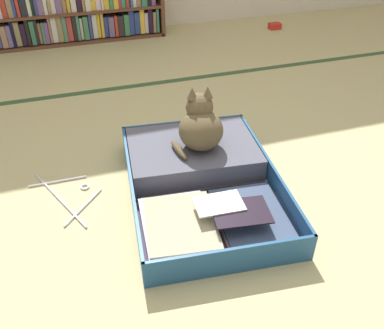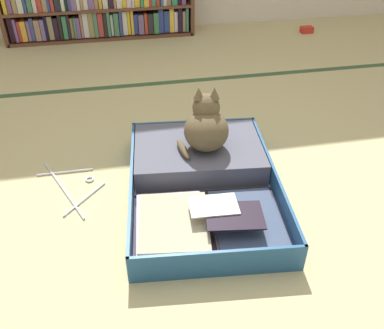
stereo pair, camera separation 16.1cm
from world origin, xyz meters
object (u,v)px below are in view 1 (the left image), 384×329
clothes_hanger (68,195)px  small_red_pouch (275,26)px  black_cat (200,126)px  open_suitcase (197,174)px

clothes_hanger → small_red_pouch: size_ratio=4.29×
black_cat → open_suitcase: bearing=-113.2°
open_suitcase → black_cat: bearing=66.8°
clothes_hanger → open_suitcase: bearing=-9.0°
small_red_pouch → open_suitcase: bearing=-125.5°
clothes_hanger → small_red_pouch: (1.88, 1.76, 0.02)m
black_cat → clothes_hanger: black_cat is taller
black_cat → clothes_hanger: (-0.61, -0.03, -0.22)m
open_suitcase → small_red_pouch: (1.32, 1.85, -0.03)m
open_suitcase → clothes_hanger: size_ratio=2.20×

